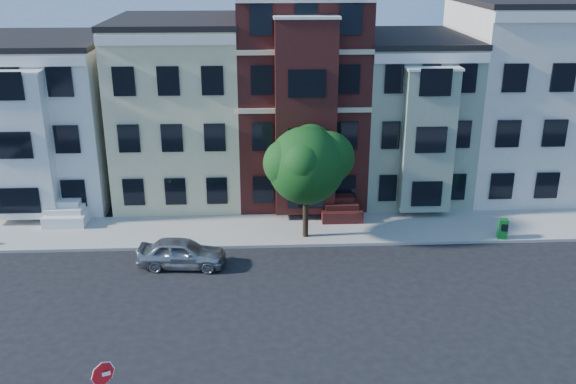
{
  "coord_description": "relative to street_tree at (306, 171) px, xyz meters",
  "views": [
    {
      "loc": [
        -2.44,
        -22.76,
        13.76
      ],
      "look_at": [
        -1.24,
        2.66,
        4.2
      ],
      "focal_mm": 40.0,
      "sensor_mm": 36.0,
      "label": 1
    }
  ],
  "objects": [
    {
      "name": "street_tree",
      "position": [
        0.0,
        0.0,
        0.0
      ],
      "size": [
        7.12,
        7.12,
        7.06
      ],
      "primitive_type": null,
      "rotation": [
        0.0,
        0.0,
        0.19
      ],
      "color": "#145115",
      "rests_on": "far_sidewalk"
    },
    {
      "name": "parked_car",
      "position": [
        -5.95,
        -2.79,
        -2.99
      ],
      "size": [
        4.19,
        1.99,
        1.38
      ],
      "primitive_type": "imported",
      "rotation": [
        0.0,
        0.0,
        1.48
      ],
      "color": "#A4A6AD",
      "rests_on": "ground"
    },
    {
      "name": "house_brown",
      "position": [
        0.15,
        7.5,
        2.32
      ],
      "size": [
        7.0,
        9.0,
        12.0
      ],
      "primitive_type": "cube",
      "color": "#3C1412",
      "rests_on": "ground"
    },
    {
      "name": "ground",
      "position": [
        0.15,
        -7.0,
        -3.68
      ],
      "size": [
        120.0,
        120.0,
        0.0
      ],
      "primitive_type": "plane",
      "color": "black"
    },
    {
      "name": "house_green",
      "position": [
        6.65,
        7.5,
        0.82
      ],
      "size": [
        6.0,
        9.0,
        9.0
      ],
      "primitive_type": "cube",
      "color": "gray",
      "rests_on": "ground"
    },
    {
      "name": "newspaper_box",
      "position": [
        9.93,
        -0.7,
        -3.02
      ],
      "size": [
        0.53,
        0.5,
        1.02
      ],
      "primitive_type": "cube",
      "rotation": [
        0.0,
        0.0,
        -0.22
      ],
      "color": "#0F6223",
      "rests_on": "far_sidewalk"
    },
    {
      "name": "far_sidewalk",
      "position": [
        0.15,
        1.0,
        -3.6
      ],
      "size": [
        60.0,
        4.0,
        0.15
      ],
      "primitive_type": "cube",
      "color": "#9E9B93",
      "rests_on": "ground"
    },
    {
      "name": "house_cream",
      "position": [
        13.65,
        7.5,
        1.82
      ],
      "size": [
        8.0,
        9.0,
        11.0
      ],
      "primitive_type": "cube",
      "color": "silver",
      "rests_on": "ground"
    },
    {
      "name": "house_white",
      "position": [
        -14.85,
        7.5,
        0.82
      ],
      "size": [
        8.0,
        9.0,
        9.0
      ],
      "primitive_type": "cube",
      "color": "white",
      "rests_on": "ground"
    },
    {
      "name": "house_yellow",
      "position": [
        -6.85,
        7.5,
        1.32
      ],
      "size": [
        7.0,
        9.0,
        10.0
      ],
      "primitive_type": "cube",
      "color": "beige",
      "rests_on": "ground"
    }
  ]
}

